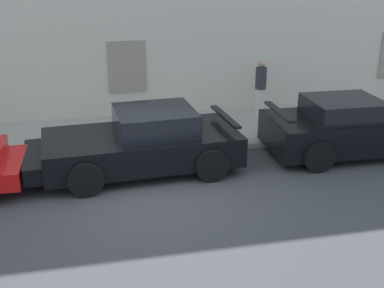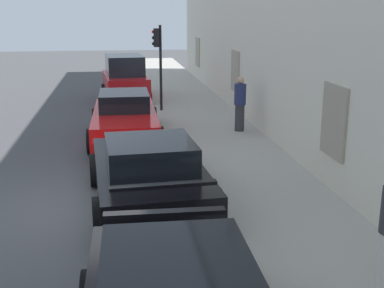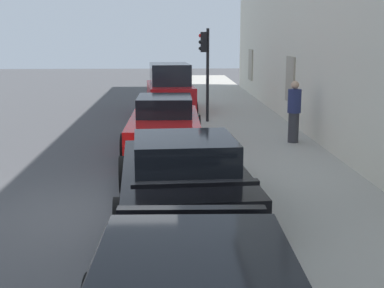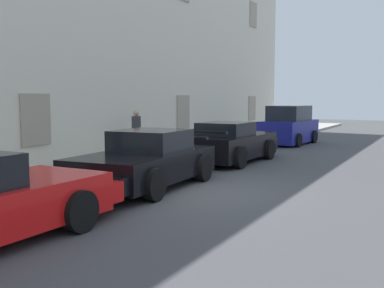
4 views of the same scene
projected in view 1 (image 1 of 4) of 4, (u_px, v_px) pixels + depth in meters
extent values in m
plane|color=#444447|center=(153.00, 195.00, 10.13)|extent=(80.00, 80.00, 0.00)
cube|color=#A8A399|center=(135.00, 134.00, 13.41)|extent=(60.00, 3.13, 0.14)
cube|color=#9E937F|center=(127.00, 67.00, 14.26)|extent=(1.10, 0.06, 1.50)
cube|color=black|center=(142.00, 147.00, 11.16)|extent=(4.44, 2.29, 0.66)
cube|color=black|center=(155.00, 121.00, 11.03)|extent=(1.83, 1.73, 0.53)
cube|color=black|center=(55.00, 159.00, 10.71)|extent=(1.41, 1.95, 0.37)
cube|color=black|center=(225.00, 117.00, 11.47)|extent=(0.27, 1.73, 0.06)
cylinder|color=black|center=(86.00, 179.00, 9.97)|extent=(0.74, 0.28, 0.73)
cylinder|color=black|center=(79.00, 145.00, 11.80)|extent=(0.74, 0.28, 0.73)
cylinder|color=black|center=(212.00, 165.00, 10.65)|extent=(0.74, 0.28, 0.73)
cylinder|color=black|center=(187.00, 135.00, 12.48)|extent=(0.74, 0.28, 0.73)
cube|color=black|center=(353.00, 131.00, 12.16)|extent=(4.31, 2.03, 0.77)
cube|color=black|center=(343.00, 108.00, 11.89)|extent=(1.74, 1.58, 0.45)
cube|color=black|center=(279.00, 112.00, 11.60)|extent=(0.20, 1.64, 0.06)
cylinder|color=black|center=(379.00, 123.00, 13.35)|extent=(0.72, 0.26, 0.71)
cylinder|color=black|center=(287.00, 129.00, 12.89)|extent=(0.72, 0.26, 0.71)
cylinder|color=black|center=(318.00, 157.00, 11.12)|extent=(0.72, 0.26, 0.71)
cylinder|color=silver|center=(260.00, 102.00, 14.62)|extent=(0.28, 0.28, 0.82)
cylinder|color=#333338|center=(261.00, 78.00, 14.37)|extent=(0.36, 0.36, 0.63)
sphere|color=tan|center=(262.00, 63.00, 14.21)|extent=(0.22, 0.22, 0.22)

